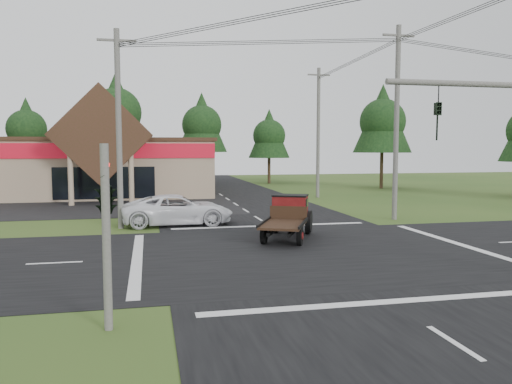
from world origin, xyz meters
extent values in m
plane|color=#2F4D1B|center=(0.00, 0.00, 0.00)|extent=(120.00, 120.00, 0.00)
cube|color=black|center=(0.00, 0.00, 0.01)|extent=(12.00, 120.00, 0.02)
cube|color=black|center=(0.00, 0.00, 0.01)|extent=(120.00, 12.00, 0.02)
cube|color=black|center=(-14.00, 19.00, 0.01)|extent=(28.00, 14.00, 0.02)
cube|color=tan|center=(-16.00, 30.00, 2.50)|extent=(30.00, 15.00, 5.00)
cube|color=#3B2A18|center=(-16.00, 30.00, 5.05)|extent=(30.40, 15.40, 0.30)
cube|color=#B80E20|center=(-16.00, 22.45, 4.10)|extent=(30.00, 0.12, 1.20)
cube|color=#3B2A18|center=(-10.00, 21.50, 5.30)|extent=(7.78, 4.00, 7.78)
cylinder|color=tan|center=(-12.20, 19.80, 2.00)|extent=(0.40, 0.40, 4.00)
cylinder|color=tan|center=(-7.80, 19.80, 2.00)|extent=(0.40, 0.40, 4.00)
cube|color=black|center=(-10.00, 22.48, 1.50)|extent=(8.00, 0.08, 2.60)
imported|color=black|center=(1.00, -7.50, 5.00)|extent=(0.16, 0.20, 1.00)
cylinder|color=#595651|center=(-7.50, -7.50, 2.20)|extent=(0.20, 0.20, 4.40)
imported|color=black|center=(-7.50, -7.30, 3.70)|extent=(0.53, 2.48, 1.00)
sphere|color=#FF0C0C|center=(-7.50, -7.15, 3.90)|extent=(0.18, 0.18, 0.18)
cylinder|color=#595651|center=(-8.00, 8.00, 5.25)|extent=(0.30, 0.30, 10.50)
cube|color=#595651|center=(-8.00, 8.00, 9.90)|extent=(2.00, 0.12, 0.12)
cylinder|color=#595651|center=(8.00, 8.00, 5.75)|extent=(0.30, 0.30, 11.50)
cube|color=#595651|center=(8.00, 8.00, 10.90)|extent=(2.00, 0.12, 0.12)
cylinder|color=#595651|center=(8.00, 22.00, 5.60)|extent=(0.30, 0.30, 11.20)
cube|color=#595651|center=(8.00, 22.00, 10.60)|extent=(2.00, 0.12, 0.12)
cylinder|color=#332316|center=(-20.00, 42.00, 1.75)|extent=(0.36, 0.36, 3.50)
cone|color=black|center=(-20.00, 42.00, 6.80)|extent=(5.60, 5.60, 6.60)
sphere|color=black|center=(-20.00, 42.00, 6.50)|extent=(4.40, 4.40, 4.40)
cylinder|color=#332316|center=(-10.00, 41.00, 2.27)|extent=(0.36, 0.36, 4.55)
cone|color=black|center=(-10.00, 41.00, 8.84)|extent=(7.28, 7.28, 8.58)
sphere|color=black|center=(-10.00, 41.00, 8.45)|extent=(5.72, 5.72, 5.72)
cylinder|color=#332316|center=(0.00, 42.00, 1.92)|extent=(0.36, 0.36, 3.85)
cone|color=black|center=(0.00, 42.00, 7.48)|extent=(6.16, 6.16, 7.26)
sphere|color=black|center=(0.00, 42.00, 7.15)|extent=(4.84, 4.84, 4.84)
cylinder|color=#332316|center=(8.00, 40.00, 1.57)|extent=(0.36, 0.36, 3.15)
cone|color=black|center=(8.00, 40.00, 6.12)|extent=(5.04, 5.04, 5.94)
sphere|color=black|center=(8.00, 40.00, 5.85)|extent=(3.96, 3.96, 3.96)
cylinder|color=#332316|center=(18.00, 30.00, 1.92)|extent=(0.36, 0.36, 3.85)
cone|color=black|center=(18.00, 30.00, 7.48)|extent=(6.16, 6.16, 7.26)
sphere|color=black|center=(18.00, 30.00, 7.15)|extent=(4.84, 4.84, 4.84)
imported|color=white|center=(-4.94, 8.61, 0.86)|extent=(6.24, 3.03, 1.71)
camera|label=1|loc=(-6.52, -19.47, 4.29)|focal=35.00mm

